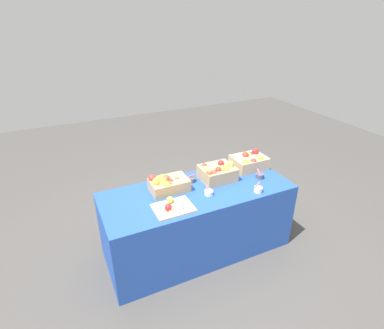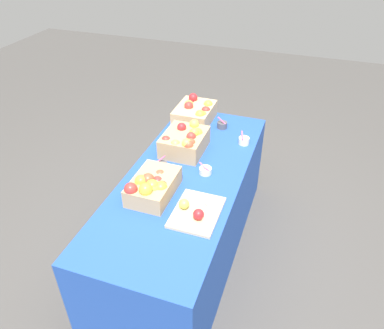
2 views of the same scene
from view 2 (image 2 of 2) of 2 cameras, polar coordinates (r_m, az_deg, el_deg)
name	(u,v)px [view 2 (image 2 of 2)]	position (r m, az deg, el deg)	size (l,w,h in m)	color
ground_plane	(186,249)	(3.03, -0.87, -12.86)	(10.00, 10.00, 0.00)	#474442
table	(186,215)	(2.76, -0.94, -7.71)	(1.90, 0.76, 0.74)	#234CAD
apple_crate_left	(195,113)	(3.12, 0.47, 7.90)	(0.37, 0.29, 0.20)	tan
apple_crate_middle	(185,141)	(2.72, -1.12, 3.57)	(0.35, 0.29, 0.19)	tan
apple_crate_right	(152,186)	(2.32, -6.07, -3.25)	(0.37, 0.25, 0.18)	tan
cutting_board_front	(196,212)	(2.21, 0.60, -7.21)	(0.35, 0.27, 0.08)	#D1B284
sample_bowl_near	(205,171)	(2.53, 2.06, -0.93)	(0.08, 0.09, 0.09)	silver
sample_bowl_mid	(244,141)	(2.87, 7.93, 3.63)	(0.09, 0.08, 0.09)	silver
sample_bowl_far	(222,125)	(3.06, 4.63, 6.05)	(0.08, 0.08, 0.10)	#4C4C51
sample_bowl_extra	(161,166)	(2.58, -4.70, -0.17)	(0.09, 0.09, 0.09)	#4C4C51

